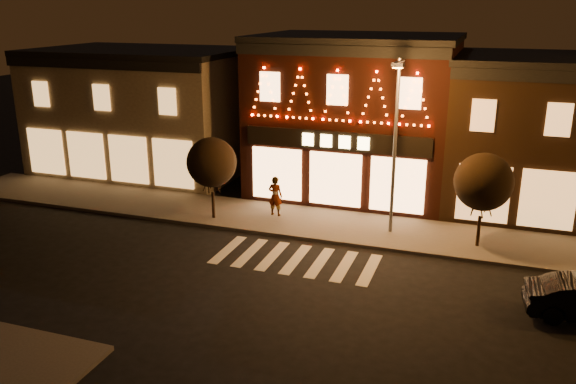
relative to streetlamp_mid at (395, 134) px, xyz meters
The scene contains 9 objects.
ground 9.51m from the streetlamp_mid, 112.00° to the right, with size 120.00×120.00×0.00m, color black.
sidewalk_far 4.65m from the streetlamp_mid, 166.11° to the left, with size 44.00×4.00×0.15m, color #47423D.
building_left 17.32m from the streetlamp_mid, 158.75° to the left, with size 12.20×8.28×7.30m.
building_pulp 7.00m from the streetlamp_mid, 116.52° to the left, with size 10.20×8.34×8.30m.
building_right_a 8.98m from the streetlamp_mid, 44.50° to the left, with size 9.20×8.28×7.50m.
streetlamp_mid is the anchor object (origin of this frame).
tree_left 8.43m from the streetlamp_mid, behind, with size 2.30×2.30×3.85m.
tree_right 4.05m from the streetlamp_mid, ahead, with size 2.37×2.37×3.96m.
pedestrian 6.59m from the streetlamp_mid, behind, with size 0.70×0.46×1.92m, color gray.
Camera 1 is at (6.93, -16.77, 9.80)m, focal length 37.04 mm.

